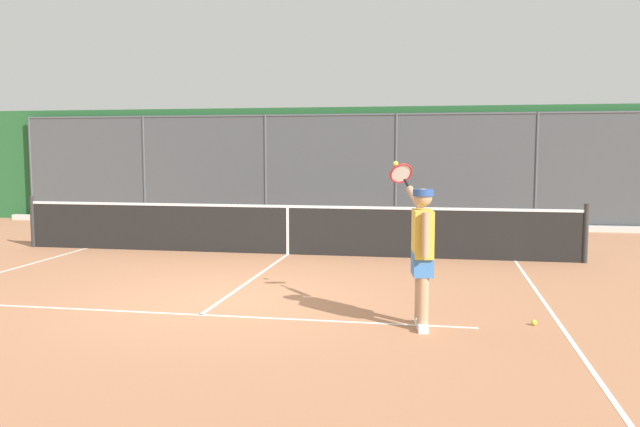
% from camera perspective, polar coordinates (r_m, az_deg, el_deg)
% --- Properties ---
extents(ground_plane, '(60.00, 60.00, 0.00)m').
position_cam_1_polar(ground_plane, '(8.94, -8.57, -7.51)').
color(ground_plane, '#B27551').
extents(court_line_markings, '(8.59, 8.64, 0.01)m').
position_cam_1_polar(court_line_markings, '(7.82, -11.51, -9.44)').
color(court_line_markings, white).
rests_on(court_line_markings, ground).
extents(fence_backdrop, '(20.66, 1.37, 3.17)m').
position_cam_1_polar(fence_backdrop, '(17.93, 1.17, 4.17)').
color(fence_backdrop, '#474C51').
rests_on(fence_backdrop, ground).
extents(tennis_net, '(11.04, 0.09, 1.07)m').
position_cam_1_polar(tennis_net, '(12.55, -2.86, -1.38)').
color(tennis_net, '#2D2D2D').
rests_on(tennis_net, ground).
extents(tennis_player, '(0.60, 1.31, 1.88)m').
position_cam_1_polar(tennis_player, '(7.40, 8.96, -2.98)').
color(tennis_player, silver).
rests_on(tennis_player, ground).
extents(tennis_ball_near_net, '(0.07, 0.07, 0.07)m').
position_cam_1_polar(tennis_ball_near_net, '(7.97, 18.34, -9.12)').
color(tennis_ball_near_net, '#C1D138').
rests_on(tennis_ball_near_net, ground).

